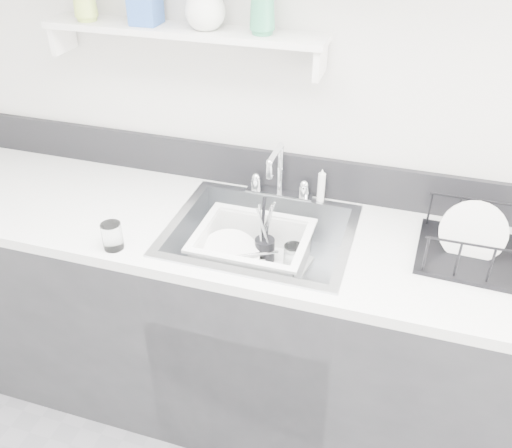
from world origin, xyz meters
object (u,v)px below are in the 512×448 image
(sink, at_px, (260,251))
(counter_run, at_px, (260,326))
(dish_rack, at_px, (489,240))
(wash_tub, at_px, (252,252))

(sink, bearing_deg, counter_run, 0.00)
(counter_run, relative_size, dish_rack, 7.62)
(dish_rack, bearing_deg, sink, -172.61)
(counter_run, height_order, dish_rack, dish_rack)
(counter_run, xyz_separation_m, dish_rack, (0.74, 0.06, 0.53))
(wash_tub, relative_size, dish_rack, 0.95)
(counter_run, xyz_separation_m, wash_tub, (-0.03, -0.01, 0.37))
(counter_run, distance_m, dish_rack, 0.92)
(sink, xyz_separation_m, wash_tub, (-0.03, -0.01, -0.00))
(wash_tub, distance_m, dish_rack, 0.79)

